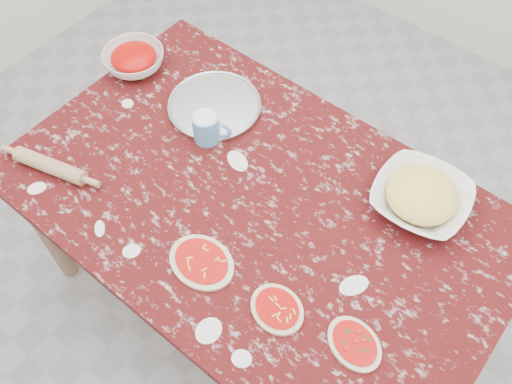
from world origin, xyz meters
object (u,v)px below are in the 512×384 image
object	(u,v)px
cheese_bowl	(420,198)
flour_mug	(207,127)
worktable	(256,215)
sauce_bowl	(134,60)
pizza_tray	(214,106)
rolling_pin	(50,166)

from	to	relation	value
cheese_bowl	flour_mug	distance (m)	0.73
worktable	sauce_bowl	bearing A→B (deg)	165.87
worktable	flour_mug	distance (m)	0.34
pizza_tray	worktable	bearing A→B (deg)	-30.72
pizza_tray	rolling_pin	size ratio (longest dim) A/B	1.27
sauce_bowl	cheese_bowl	xyz separation A→B (m)	(1.15, 0.12, 0.00)
cheese_bowl	rolling_pin	world-z (taller)	cheese_bowl
worktable	pizza_tray	world-z (taller)	pizza_tray
cheese_bowl	sauce_bowl	bearing A→B (deg)	-173.80
pizza_tray	cheese_bowl	world-z (taller)	cheese_bowl
cheese_bowl	flour_mug	bearing A→B (deg)	-163.07
sauce_bowl	flour_mug	xyz separation A→B (m)	(0.45, -0.09, 0.02)
cheese_bowl	flour_mug	world-z (taller)	flour_mug
worktable	pizza_tray	size ratio (longest dim) A/B	4.86
flour_mug	rolling_pin	bearing A→B (deg)	-125.69
flour_mug	pizza_tray	bearing A→B (deg)	122.96
pizza_tray	sauce_bowl	world-z (taller)	sauce_bowl
pizza_tray	sauce_bowl	xyz separation A→B (m)	(-0.37, -0.03, 0.03)
flour_mug	rolling_pin	xyz separation A→B (m)	(-0.31, -0.43, -0.03)
rolling_pin	sauce_bowl	bearing A→B (deg)	105.23
sauce_bowl	cheese_bowl	distance (m)	1.15
worktable	rolling_pin	world-z (taller)	rolling_pin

